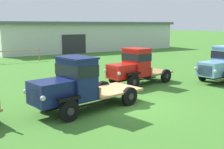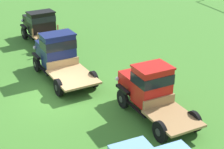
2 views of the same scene
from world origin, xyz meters
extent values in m
plane|color=#3D7528|center=(0.00, 0.00, 0.00)|extent=(240.00, 240.00, 0.00)
cylinder|color=black|center=(-9.19, -0.82, 0.43)|extent=(0.87, 0.38, 0.85)
cylinder|color=#2D2D2D|center=(-9.16, -0.92, 0.43)|extent=(0.30, 0.10, 0.30)
cylinder|color=black|center=(-9.65, 1.02, 0.43)|extent=(0.87, 0.38, 0.85)
cylinder|color=#2D2D2D|center=(-9.67, 1.12, 0.43)|extent=(0.30, 0.10, 0.30)
cylinder|color=black|center=(-6.26, -0.09, 0.43)|extent=(0.87, 0.38, 0.85)
cylinder|color=#2D2D2D|center=(-6.24, -0.19, 0.43)|extent=(0.30, 0.10, 0.30)
cylinder|color=black|center=(-6.72, 1.75, 0.43)|extent=(0.87, 0.38, 0.85)
cylinder|color=#2D2D2D|center=(-6.75, 1.86, 0.43)|extent=(0.30, 0.10, 0.30)
cube|color=black|center=(-8.04, 0.45, 0.51)|extent=(4.52, 2.08, 0.12)
cube|color=black|center=(-9.63, 0.05, 1.03)|extent=(1.78, 1.65, 0.93)
cube|color=silver|center=(-10.33, -0.13, 0.98)|extent=(0.31, 1.03, 0.69)
sphere|color=silver|center=(-10.17, -0.82, 1.05)|extent=(0.20, 0.20, 0.20)
sphere|color=silver|center=(-10.51, 0.56, 1.05)|extent=(0.20, 0.20, 0.20)
cube|color=black|center=(-9.19, -0.82, 0.90)|extent=(1.00, 0.43, 0.12)
cube|color=black|center=(-9.65, 1.02, 0.90)|extent=(1.00, 0.43, 0.12)
cube|color=black|center=(-8.41, 0.35, 1.27)|extent=(1.39, 1.87, 1.40)
cube|color=black|center=(-8.41, 0.35, 1.59)|extent=(1.44, 1.91, 0.39)
cube|color=black|center=(-8.41, 0.35, 2.01)|extent=(1.51, 1.97, 0.08)
cube|color=black|center=(-8.09, -0.52, 0.49)|extent=(1.42, 0.48, 0.05)
cube|color=black|center=(-8.54, 1.28, 0.49)|extent=(1.42, 0.48, 0.05)
cube|color=#9E7547|center=(-6.82, 0.75, 0.62)|extent=(2.65, 2.39, 0.10)
cube|color=#9E7547|center=(-7.59, -0.37, 0.91)|extent=(0.10, 0.10, 0.49)
cube|color=#9E7547|center=(-8.03, 1.38, 0.91)|extent=(0.10, 0.10, 0.49)
cube|color=#9E7547|center=(-6.60, -0.12, 0.91)|extent=(0.10, 0.10, 0.49)
cube|color=#9E7547|center=(-7.04, 1.62, 0.91)|extent=(0.10, 0.10, 0.49)
cube|color=#9E7547|center=(-5.62, 0.12, 0.91)|extent=(0.10, 0.10, 0.49)
cube|color=#9E7547|center=(-6.05, 1.87, 0.91)|extent=(0.10, 0.10, 0.49)
cylinder|color=black|center=(-3.25, -0.63, 0.43)|extent=(0.87, 0.35, 0.85)
cylinder|color=#2D2D2D|center=(-3.23, -0.74, 0.43)|extent=(0.30, 0.09, 0.30)
cylinder|color=black|center=(-3.62, 1.20, 0.43)|extent=(0.87, 0.35, 0.85)
cylinder|color=#2D2D2D|center=(-3.64, 1.31, 0.43)|extent=(0.30, 0.09, 0.30)
cylinder|color=black|center=(-0.03, 0.02, 0.43)|extent=(0.87, 0.35, 0.85)
cylinder|color=#2D2D2D|center=(-0.01, -0.09, 0.43)|extent=(0.30, 0.09, 0.30)
cylinder|color=black|center=(-0.40, 1.85, 0.43)|extent=(0.87, 0.35, 0.85)
cylinder|color=#2D2D2D|center=(-0.42, 1.96, 0.43)|extent=(0.30, 0.09, 0.30)
cube|color=black|center=(-1.84, 0.61, 0.51)|extent=(4.87, 1.95, 0.12)
cube|color=#141E51|center=(-3.65, 0.24, 1.02)|extent=(1.71, 1.58, 0.91)
cube|color=silver|center=(-4.35, 0.10, 0.98)|extent=(0.26, 1.02, 0.68)
sphere|color=silver|center=(-4.22, -0.59, 1.05)|extent=(0.20, 0.20, 0.20)
sphere|color=silver|center=(-4.50, 0.79, 1.05)|extent=(0.20, 0.20, 0.20)
cube|color=black|center=(-3.25, -0.63, 0.90)|extent=(1.00, 0.39, 0.12)
cube|color=black|center=(-3.62, 1.20, 0.90)|extent=(1.00, 0.39, 0.12)
cube|color=#141E51|center=(-2.41, 0.49, 1.41)|extent=(1.35, 1.82, 1.69)
cube|color=black|center=(-2.41, 0.49, 1.79)|extent=(1.39, 1.86, 0.47)
cube|color=#141E51|center=(-2.41, 0.49, 2.30)|extent=(1.46, 1.91, 0.08)
cube|color=black|center=(-2.13, -0.39, 0.49)|extent=(1.46, 0.42, 0.05)
cube|color=black|center=(-2.49, 1.41, 0.49)|extent=(1.46, 0.42, 0.05)
cube|color=tan|center=(-0.60, 0.85, 0.62)|extent=(2.97, 2.39, 0.10)
cube|color=tan|center=(-1.86, 0.60, 0.85)|extent=(0.43, 1.76, 0.44)
cylinder|color=black|center=(1.98, 2.56, 0.43)|extent=(0.87, 0.30, 0.86)
cylinder|color=#2D2D2D|center=(1.99, 2.47, 0.43)|extent=(0.30, 0.08, 0.30)
cylinder|color=black|center=(1.71, 4.17, 0.43)|extent=(0.87, 0.30, 0.86)
cylinder|color=#2D2D2D|center=(1.70, 4.26, 0.43)|extent=(0.30, 0.08, 0.30)
cylinder|color=black|center=(4.85, 3.04, 0.43)|extent=(0.87, 0.30, 0.86)
cylinder|color=#2D2D2D|center=(4.87, 2.94, 0.43)|extent=(0.30, 0.08, 0.30)
cylinder|color=black|center=(4.59, 4.64, 0.43)|extent=(0.87, 0.30, 0.86)
cylinder|color=#2D2D2D|center=(4.57, 4.74, 0.43)|extent=(0.30, 0.08, 0.30)
cube|color=black|center=(3.18, 3.58, 0.51)|extent=(4.28, 1.57, 0.12)
cube|color=red|center=(1.63, 3.33, 0.98)|extent=(1.59, 1.36, 0.81)
cube|color=silver|center=(0.96, 3.22, 0.93)|extent=(0.21, 0.89, 0.61)
sphere|color=silver|center=(1.05, 2.61, 1.00)|extent=(0.20, 0.20, 0.20)
sphere|color=silver|center=(0.85, 3.82, 1.00)|extent=(0.20, 0.20, 0.20)
cube|color=black|center=(1.98, 2.56, 0.91)|extent=(1.00, 0.36, 0.12)
cube|color=black|center=(1.71, 4.17, 0.91)|extent=(1.00, 0.36, 0.12)
cube|color=red|center=(2.87, 3.53, 1.37)|extent=(1.30, 1.59, 1.60)
cube|color=black|center=(2.87, 3.53, 1.73)|extent=(1.35, 1.63, 0.45)
cube|color=red|center=(2.87, 3.53, 2.21)|extent=(1.42, 1.67, 0.08)
cube|color=black|center=(3.11, 2.76, 0.49)|extent=(1.52, 0.39, 0.05)
cube|color=black|center=(2.85, 4.34, 0.49)|extent=(1.52, 0.39, 0.05)
cube|color=#9E7547|center=(4.42, 3.79, 0.62)|extent=(2.29, 1.97, 0.10)
cube|color=#9E7547|center=(3.45, 3.63, 0.85)|extent=(0.33, 1.54, 0.44)
sphere|color=silver|center=(6.17, 1.81, 0.98)|extent=(0.20, 0.20, 0.20)
camera|label=1|loc=(-7.10, -10.25, 3.67)|focal=45.00mm
camera|label=2|loc=(14.64, -2.01, 7.78)|focal=55.00mm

